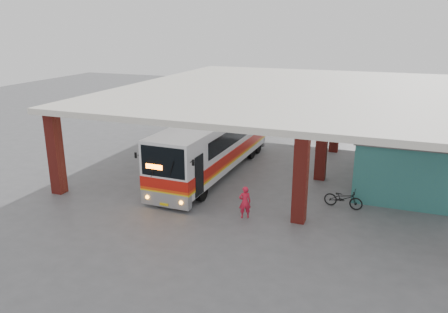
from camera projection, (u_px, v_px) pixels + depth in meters
The scene contains 8 objects.
ground at pixel (254, 190), 23.41m from camera, with size 90.00×90.00×0.00m, color #515154.
brick_columns at pixel (301, 132), 26.76m from camera, with size 20.10×21.60×4.35m.
canopy_roof at pixel (293, 90), 27.73m from camera, with size 21.00×23.00×0.30m, color silver.
shop_building at pixel (407, 156), 23.98m from camera, with size 5.20×8.20×3.11m.
coach_bus at pixel (214, 144), 25.60m from camera, with size 2.82×12.27×3.56m.
motorcycle at pixel (343, 198), 21.03m from camera, with size 0.65×1.86×0.98m, color black.
pedestrian at pixel (245, 202), 19.86m from camera, with size 0.56×0.37×1.53m, color red.
red_chair at pixel (363, 154), 28.58m from camera, with size 0.39×0.39×0.73m.
Camera 1 is at (6.26, -21.01, 8.58)m, focal length 35.00 mm.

